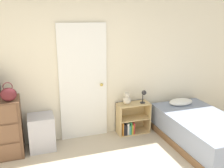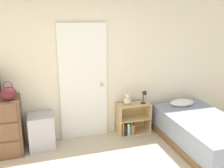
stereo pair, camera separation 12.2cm
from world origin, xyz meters
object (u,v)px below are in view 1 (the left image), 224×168
at_px(storage_bin, 42,132).
at_px(teddy_bear, 127,99).
at_px(bookshelf, 131,121).
at_px(bed, 201,130).
at_px(desk_lamp, 144,94).
at_px(handbag, 8,94).

xyz_separation_m(storage_bin, teddy_bear, (1.51, 0.06, 0.38)).
xyz_separation_m(bookshelf, teddy_bear, (-0.08, -0.00, 0.44)).
bearing_deg(bed, teddy_bear, 144.18).
bearing_deg(bed, storage_bin, 164.61).
relative_size(storage_bin, desk_lamp, 2.37).
distance_m(storage_bin, bed, 2.66).
bearing_deg(handbag, bed, -10.63).
bearing_deg(handbag, storage_bin, 19.40).
xyz_separation_m(bookshelf, desk_lamp, (0.23, -0.04, 0.51)).
distance_m(bookshelf, bed, 1.24).
xyz_separation_m(desk_lamp, bed, (0.74, -0.72, -0.49)).
bearing_deg(bookshelf, handbag, -174.13).
relative_size(storage_bin, teddy_bear, 2.54).
xyz_separation_m(storage_bin, desk_lamp, (1.82, 0.02, 0.45)).
bearing_deg(storage_bin, bed, -15.39).
distance_m(desk_lamp, bed, 1.15).
height_order(teddy_bear, bed, teddy_bear).
distance_m(handbag, desk_lamp, 2.26).
height_order(teddy_bear, desk_lamp, desk_lamp).
bearing_deg(teddy_bear, storage_bin, -177.89).
bearing_deg(storage_bin, desk_lamp, 0.54).
relative_size(handbag, teddy_bear, 1.27).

